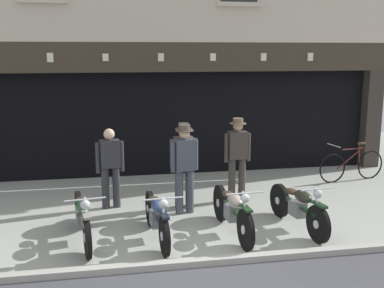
# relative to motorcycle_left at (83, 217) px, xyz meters

# --- Properties ---
(shop_facade) EXTENTS (12.14, 4.42, 6.65)m
(shop_facade) POSITION_rel_motorcycle_left_xyz_m (1.74, 5.72, 1.34)
(shop_facade) COLOR black
(shop_facade) RESTS_ON ground
(motorcycle_left) EXTENTS (0.62, 1.97, 0.93)m
(motorcycle_left) POSITION_rel_motorcycle_left_xyz_m (0.00, 0.00, 0.00)
(motorcycle_left) COLOR black
(motorcycle_left) RESTS_ON ground
(motorcycle_center_left) EXTENTS (0.62, 1.95, 0.91)m
(motorcycle_center_left) POSITION_rel_motorcycle_left_xyz_m (1.21, -0.13, -0.01)
(motorcycle_center_left) COLOR black
(motorcycle_center_left) RESTS_ON ground
(motorcycle_center) EXTENTS (0.62, 2.03, 0.93)m
(motorcycle_center) POSITION_rel_motorcycle_left_xyz_m (2.50, -0.12, 0.00)
(motorcycle_center) COLOR black
(motorcycle_center) RESTS_ON ground
(motorcycle_center_right) EXTENTS (0.62, 1.93, 0.91)m
(motorcycle_center_right) POSITION_rel_motorcycle_left_xyz_m (3.70, -0.11, -0.01)
(motorcycle_center_right) COLOR black
(motorcycle_center_right) RESTS_ON ground
(salesman_left) EXTENTS (0.55, 0.28, 1.61)m
(salesman_left) POSITION_rel_motorcycle_left_xyz_m (0.48, 1.67, 0.46)
(salesman_left) COLOR #2D2D33
(salesman_left) RESTS_ON ground
(shopkeeper_center) EXTENTS (0.56, 0.34, 1.71)m
(shopkeeper_center) POSITION_rel_motorcycle_left_xyz_m (1.93, 1.46, 0.52)
(shopkeeper_center) COLOR #47423D
(shopkeeper_center) RESTS_ON ground
(salesman_right) EXTENTS (0.56, 0.34, 1.75)m
(salesman_right) POSITION_rel_motorcycle_left_xyz_m (3.09, 1.67, 0.54)
(salesman_right) COLOR #38332D
(salesman_right) RESTS_ON ground
(assistant_far_right) EXTENTS (0.55, 0.35, 1.74)m
(assistant_far_right) POSITION_rel_motorcycle_left_xyz_m (1.88, 1.08, 0.54)
(assistant_far_right) COLOR #3D424C
(assistant_far_right) RESTS_ON ground
(advert_board_near) EXTENTS (0.78, 0.03, 0.91)m
(advert_board_near) POSITION_rel_motorcycle_left_xyz_m (4.51, 4.13, 1.12)
(advert_board_near) COLOR silver
(leaning_bicycle) EXTENTS (1.80, 0.50, 0.95)m
(leaning_bicycle) POSITION_rel_motorcycle_left_xyz_m (6.26, 2.65, -0.05)
(leaning_bicycle) COLOR black
(leaning_bicycle) RESTS_ON ground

